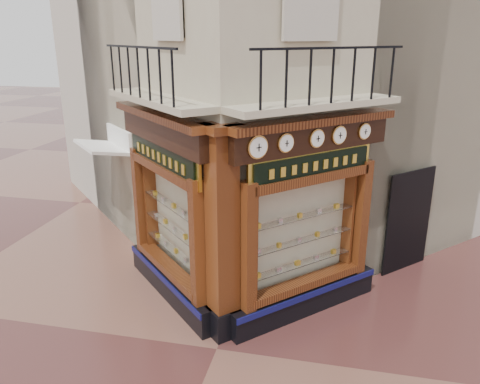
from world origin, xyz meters
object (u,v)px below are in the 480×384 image
(corner_pilaster, at_px, (222,238))
(clock_a, at_px, (258,147))
(clock_d, at_px, (339,135))
(signboard_right, at_px, (313,165))
(clock_c, at_px, (317,138))
(clock_e, at_px, (364,131))
(signboard_left, at_px, (162,157))
(awning, at_px, (112,243))
(clock_b, at_px, (286,143))

(corner_pilaster, xyz_separation_m, clock_a, (0.61, 0.01, 1.67))
(corner_pilaster, bearing_deg, clock_d, -10.79)
(signboard_right, bearing_deg, corner_pilaster, 169.75)
(corner_pilaster, height_order, clock_c, corner_pilaster)
(clock_c, distance_m, clock_e, 1.19)
(corner_pilaster, distance_m, signboard_left, 2.12)
(clock_a, xyz_separation_m, signboard_right, (0.85, 1.01, -0.52))
(awning, distance_m, signboard_left, 4.57)
(clock_e, bearing_deg, signboard_right, 174.49)
(signboard_right, bearing_deg, clock_a, -175.18)
(clock_a, xyz_separation_m, clock_b, (0.41, 0.41, 0.00))
(clock_e, relative_size, awning, 0.18)
(clock_b, bearing_deg, clock_e, 0.00)
(clock_a, bearing_deg, awning, 99.63)
(signboard_left, relative_size, signboard_right, 1.08)
(clock_b, relative_size, clock_e, 1.06)
(clock_d, relative_size, signboard_right, 0.17)
(corner_pilaster, xyz_separation_m, signboard_left, (-1.46, 1.01, 1.15))
(corner_pilaster, bearing_deg, signboard_left, 100.25)
(clock_d, bearing_deg, clock_a, -180.00)
(clock_b, relative_size, awning, 0.20)
(corner_pilaster, relative_size, signboard_left, 1.78)
(clock_a, bearing_deg, clock_d, 0.00)
(clock_c, distance_m, signboard_left, 3.02)
(clock_d, bearing_deg, clock_c, 180.00)
(clock_b, distance_m, signboard_left, 2.60)
(clock_a, bearing_deg, corner_pilaster, 135.72)
(corner_pilaster, height_order, signboard_right, corner_pilaster)
(clock_d, height_order, signboard_left, clock_d)
(signboard_right, bearing_deg, clock_b, -171.48)
(clock_a, height_order, signboard_left, clock_a)
(clock_d, distance_m, awning, 7.15)
(signboard_left, xyz_separation_m, signboard_right, (2.92, 0.00, 0.00))
(clock_c, bearing_deg, signboard_right, 68.56)
(awning, bearing_deg, clock_d, -153.61)
(clock_d, xyz_separation_m, awning, (-5.85, 1.97, -3.62))
(signboard_right, bearing_deg, signboard_left, 135.00)
(signboard_right, bearing_deg, clock_d, -12.69)
(clock_e, bearing_deg, awning, 121.57)
(clock_b, height_order, clock_c, clock_c)
(clock_a, distance_m, clock_e, 2.46)
(signboard_left, bearing_deg, clock_b, -148.61)
(awning, distance_m, signboard_right, 6.63)
(clock_c, bearing_deg, awning, 111.77)
(clock_c, height_order, signboard_left, clock_c)
(clock_a, bearing_deg, clock_c, 0.00)
(clock_a, xyz_separation_m, signboard_left, (-2.07, 1.01, -0.52))
(clock_c, bearing_deg, clock_b, -180.00)
(corner_pilaster, xyz_separation_m, clock_d, (1.89, 1.28, 1.67))
(clock_e, bearing_deg, clock_b, -180.00)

